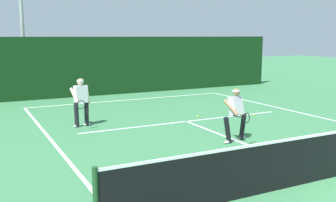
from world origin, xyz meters
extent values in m
plane|color=#377648|center=(0.00, 0.00, 0.00)|extent=(80.00, 80.00, 0.00)
cube|color=white|center=(0.00, 11.85, 0.00)|extent=(9.74, 0.10, 0.01)
cube|color=white|center=(0.00, 6.38, 0.00)|extent=(7.94, 0.10, 0.01)
cube|color=white|center=(0.00, 3.20, 0.00)|extent=(0.10, 6.40, 0.01)
cylinder|color=#1E4723|center=(-5.29, 0.00, 0.54)|extent=(0.09, 0.09, 1.07)
cube|color=black|center=(0.00, 0.00, 0.49)|extent=(10.50, 0.02, 0.99)
cube|color=white|center=(0.00, 0.00, 1.01)|extent=(10.50, 0.03, 0.05)
cylinder|color=black|center=(0.26, 3.48, 0.39)|extent=(0.29, 0.20, 0.80)
cylinder|color=black|center=(-0.42, 3.30, 0.39)|extent=(0.34, 0.22, 0.80)
ellipsoid|color=white|center=(0.26, 3.48, 0.04)|extent=(0.28, 0.17, 0.09)
ellipsoid|color=white|center=(-0.42, 3.30, 0.04)|extent=(0.28, 0.17, 0.09)
cube|color=silver|center=(-0.08, 3.39, 1.06)|extent=(0.48, 0.41, 0.58)
cylinder|color=#9E704C|center=(0.14, 3.45, 1.04)|extent=(0.18, 0.13, 0.61)
cylinder|color=#9E704C|center=(-0.30, 3.33, 1.04)|extent=(0.23, 0.54, 0.44)
sphere|color=#9E704C|center=(-0.08, 3.39, 1.46)|extent=(0.21, 0.21, 0.21)
cylinder|color=white|center=(-0.08, 3.39, 1.50)|extent=(0.28, 0.28, 0.04)
cylinder|color=black|center=(-0.28, 3.07, 0.83)|extent=(0.10, 0.26, 0.03)
torus|color=black|center=(-0.19, 2.75, 0.83)|extent=(0.29, 0.10, 0.29)
cylinder|color=black|center=(-3.40, 7.36, 0.41)|extent=(0.18, 0.17, 0.83)
cylinder|color=black|center=(-3.76, 7.30, 0.41)|extent=(0.19, 0.18, 0.83)
ellipsoid|color=white|center=(-3.40, 7.36, 0.04)|extent=(0.28, 0.16, 0.09)
ellipsoid|color=white|center=(-3.76, 7.30, 0.04)|extent=(0.28, 0.16, 0.09)
cube|color=silver|center=(-3.58, 7.33, 1.12)|extent=(0.46, 0.31, 0.59)
cylinder|color=beige|center=(-3.35, 7.37, 1.09)|extent=(0.21, 0.13, 0.64)
cylinder|color=beige|center=(-3.81, 7.29, 1.09)|extent=(0.20, 0.56, 0.49)
sphere|color=beige|center=(-3.58, 7.33, 1.54)|extent=(0.22, 0.22, 0.22)
cylinder|color=white|center=(-3.58, 7.33, 1.58)|extent=(0.28, 0.28, 0.04)
cylinder|color=black|center=(-3.82, 7.03, 0.87)|extent=(0.08, 0.26, 0.03)
torus|color=black|center=(-3.76, 6.70, 0.87)|extent=(0.29, 0.08, 0.29)
sphere|color=#D1E033|center=(2.76, 6.01, 0.03)|extent=(0.07, 0.07, 0.07)
sphere|color=#D1E033|center=(0.77, 6.87, 0.03)|extent=(0.07, 0.07, 0.07)
cube|color=black|center=(0.00, 13.92, 1.51)|extent=(19.60, 0.12, 3.02)
cylinder|color=#9EA39E|center=(-4.36, 15.13, 3.92)|extent=(0.18, 0.18, 7.83)
camera|label=1|loc=(-6.92, -5.65, 3.06)|focal=41.90mm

